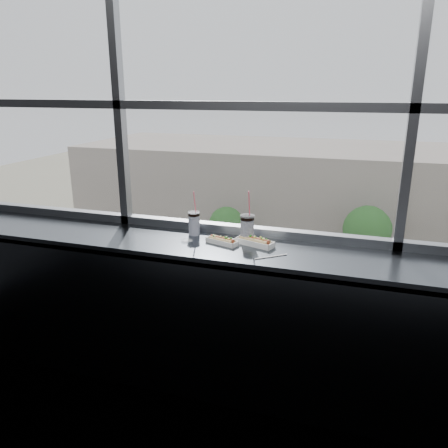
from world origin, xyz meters
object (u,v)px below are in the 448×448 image
(loose_straw, at_px, (271,257))
(car_near_b, at_px, (164,320))
(soda_cup_left, at_px, (194,222))
(tree_center, at_px, (367,229))
(pedestrian_c, at_px, (442,271))
(pedestrian_b, at_px, (329,262))
(hotdog_tray_left, at_px, (222,241))
(car_far_b, at_px, (379,288))
(car_near_c, at_px, (328,348))
(soda_cup_right, at_px, (247,227))
(tree_left, at_px, (226,225))
(hotdog_tray_right, at_px, (255,241))
(wrapper, at_px, (187,240))
(car_far_a, at_px, (208,267))
(car_near_a, at_px, (75,307))

(loose_straw, height_order, car_near_b, loose_straw)
(soda_cup_left, height_order, tree_center, soda_cup_left)
(soda_cup_left, distance_m, pedestrian_c, 31.20)
(soda_cup_left, height_order, pedestrian_b, soda_cup_left)
(tree_center, bearing_deg, hotdog_tray_left, -93.41)
(car_far_b, xyz_separation_m, car_near_c, (-2.52, -8.00, 0.11))
(pedestrian_c, bearing_deg, car_far_b, -135.69)
(soda_cup_left, bearing_deg, loose_straw, -23.62)
(soda_cup_right, height_order, car_near_b, soda_cup_right)
(car_far_b, distance_m, tree_left, 12.19)
(pedestrian_b, bearing_deg, hotdog_tray_right, -178.12)
(wrapper, height_order, pedestrian_c, wrapper)
(hotdog_tray_right, distance_m, car_far_a, 28.14)
(hotdog_tray_left, relative_size, pedestrian_b, 0.11)
(car_near_a, bearing_deg, hotdog_tray_right, -142.63)
(car_far_a, xyz_separation_m, car_far_b, (11.47, 0.00, 0.07))
(tree_left, bearing_deg, wrapper, -73.34)
(tree_center, bearing_deg, car_near_c, -97.40)
(car_near_a, xyz_separation_m, pedestrian_b, (13.47, 11.35, 0.03))
(hotdog_tray_right, relative_size, pedestrian_b, 0.13)
(car_far_a, xyz_separation_m, car_near_b, (0.34, -8.00, 0.18))
(pedestrian_c, height_order, tree_left, tree_left)
(soda_cup_left, bearing_deg, pedestrian_c, 75.85)
(soda_cup_right, height_order, car_far_a, soda_cup_right)
(wrapper, bearing_deg, soda_cup_left, 92.95)
(car_near_b, xyz_separation_m, car_far_b, (11.13, 8.00, -0.11))
(soda_cup_left, bearing_deg, car_far_a, 109.58)
(hotdog_tray_right, height_order, tree_left, hotdog_tray_right)
(car_far_a, relative_size, pedestrian_b, 2.64)
(car_near_b, distance_m, tree_left, 12.14)
(loose_straw, height_order, pedestrian_c, loose_straw)
(soda_cup_right, bearing_deg, tree_left, 107.47)
(soda_cup_left, xyz_separation_m, car_far_a, (-8.58, 24.12, -11.21))
(car_near_c, xyz_separation_m, tree_left, (-8.84, 12.00, 1.79))
(soda_cup_right, distance_m, car_near_b, 21.40)
(soda_cup_right, bearing_deg, loose_straw, -46.56)
(tree_left, bearing_deg, car_far_b, -19.41)
(hotdog_tray_right, distance_m, car_near_c, 19.57)
(car_near_a, bearing_deg, tree_left, -28.61)
(hotdog_tray_right, xyz_separation_m, pedestrian_c, (6.65, 28.34, -11.10))
(car_near_c, height_order, tree_left, tree_left)
(car_near_b, bearing_deg, car_near_a, 95.28)
(soda_cup_right, xyz_separation_m, loose_straw, (0.21, -0.23, -0.10))
(loose_straw, bearing_deg, car_far_b, 46.09)
(car_near_b, xyz_separation_m, tree_center, (10.17, 12.00, 2.41))
(car_far_a, bearing_deg, tree_left, 3.63)
(car_near_b, height_order, car_near_c, car_near_b)
(car_far_a, xyz_separation_m, pedestrian_b, (8.15, 3.35, 0.10))
(hotdog_tray_left, bearing_deg, loose_straw, -3.55)
(car_near_a, xyz_separation_m, tree_left, (5.45, 12.00, 1.90))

